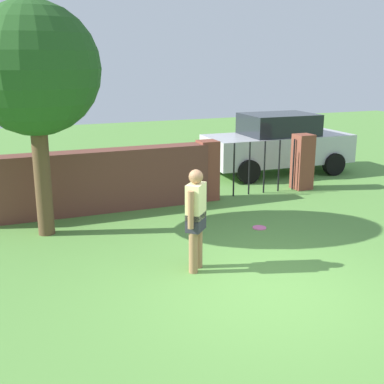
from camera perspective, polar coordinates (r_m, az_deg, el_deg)
name	(u,v)px	position (r m, az deg, el deg)	size (l,w,h in m)	color
ground_plane	(268,292)	(7.31, 8.68, -11.26)	(40.00, 40.00, 0.00)	#568C3D
brick_wall	(94,182)	(10.85, -11.24, 1.18)	(5.16, 0.50, 1.35)	brown
tree	(34,71)	(9.34, -17.71, 13.15)	(2.34, 2.34, 4.23)	brown
person	(196,215)	(7.61, 0.44, -2.72)	(0.41, 0.42, 1.62)	#9E704C
fence_gate	(257,166)	(12.22, 7.48, 2.99)	(3.08, 0.44, 1.40)	brown
car	(278,144)	(14.60, 9.83, 5.51)	(4.24, 2.01, 1.72)	#B7B7BC
frisbee_pink	(259,228)	(9.87, 7.75, -4.08)	(0.27, 0.27, 0.02)	pink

